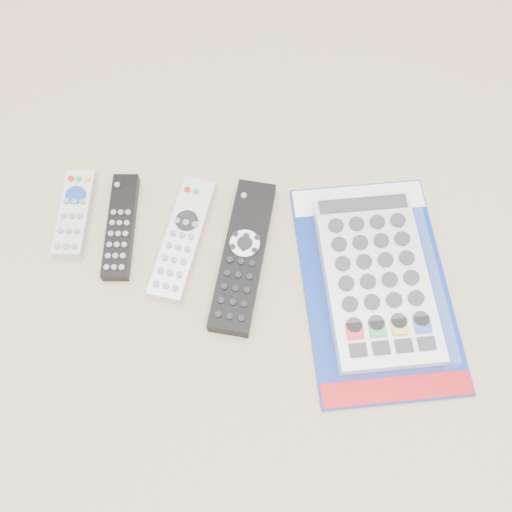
# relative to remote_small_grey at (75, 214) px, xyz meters

# --- Properties ---
(remote_small_grey) EXTENTS (0.05, 0.14, 0.02)m
(remote_small_grey) POSITION_rel_remote_small_grey_xyz_m (0.00, 0.00, 0.00)
(remote_small_grey) COLOR #BBBBBD
(remote_small_grey) RESTS_ON ground
(remote_slim_black) EXTENTS (0.05, 0.17, 0.02)m
(remote_slim_black) POSITION_rel_remote_small_grey_xyz_m (0.07, -0.02, -0.00)
(remote_slim_black) COLOR black
(remote_slim_black) RESTS_ON ground
(remote_silver_dvd) EXTENTS (0.08, 0.20, 0.02)m
(remote_silver_dvd) POSITION_rel_remote_small_grey_xyz_m (0.17, -0.03, 0.00)
(remote_silver_dvd) COLOR silver
(remote_silver_dvd) RESTS_ON ground
(remote_large_black) EXTENTS (0.08, 0.24, 0.03)m
(remote_large_black) POSITION_rel_remote_small_grey_xyz_m (0.26, -0.05, 0.00)
(remote_large_black) COLOR black
(remote_large_black) RESTS_ON ground
(jumbo_remote_packaged) EXTENTS (0.26, 0.36, 0.04)m
(jumbo_remote_packaged) POSITION_rel_remote_small_grey_xyz_m (0.44, -0.07, 0.01)
(jumbo_remote_packaged) COLOR navy
(jumbo_remote_packaged) RESTS_ON ground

